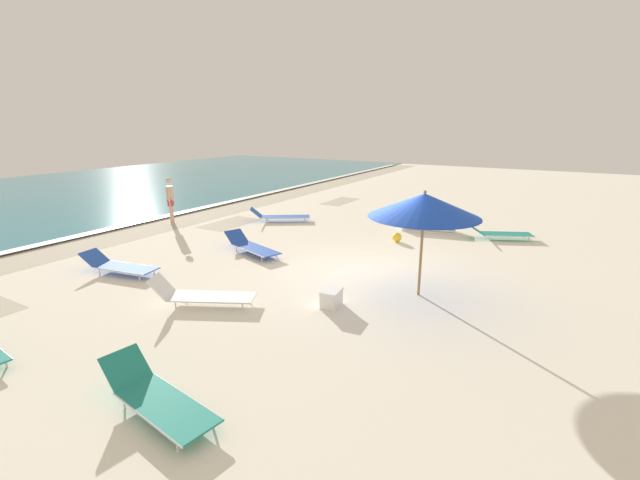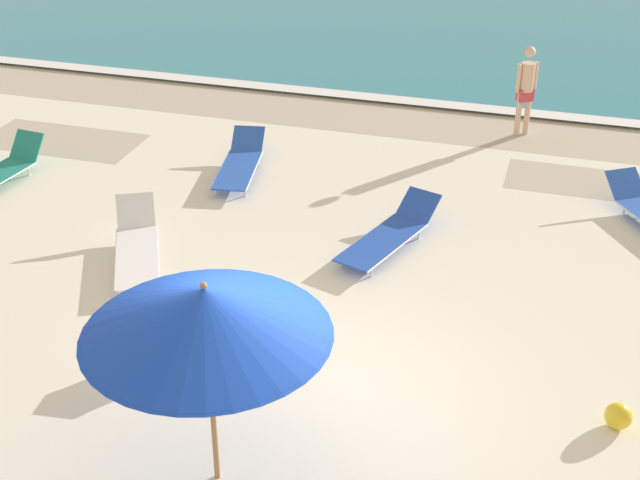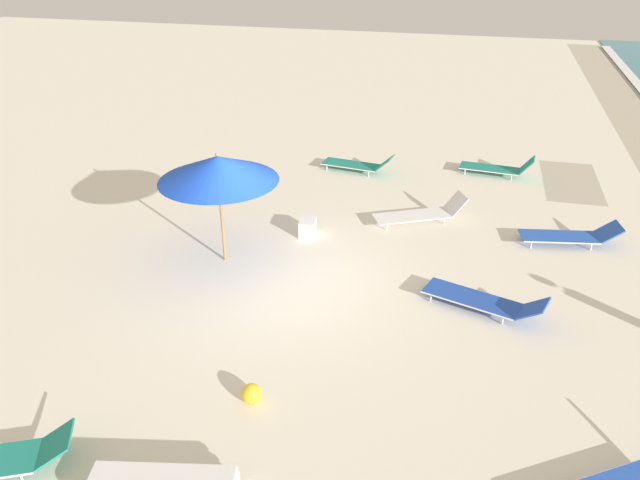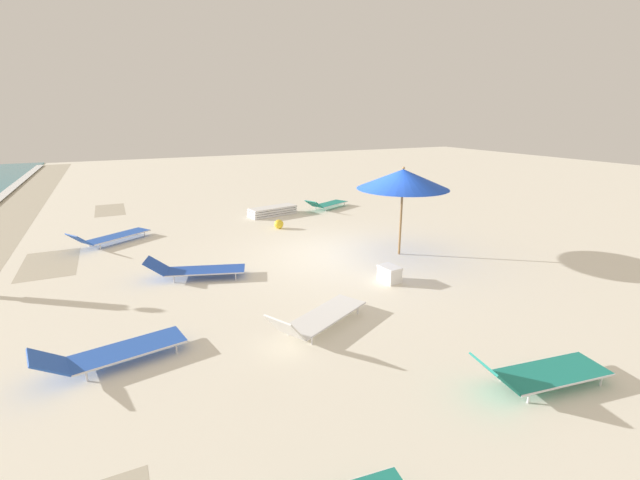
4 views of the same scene
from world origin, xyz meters
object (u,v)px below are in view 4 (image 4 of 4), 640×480
object	(u,v)px
lounger_stack	(273,211)
sun_lounger_mid_beach_solo	(540,373)
beach_umbrella	(403,179)
sun_lounger_mid_beach_pair_a	(110,237)
sun_lounger_near_water_right	(327,204)
cooler_box	(389,274)
sun_lounger_beside_umbrella	(196,269)
beach_ball	(279,224)
sun_lounger_under_umbrella	(318,318)
sun_lounger_mid_beach_pair_b	(113,352)

from	to	relation	value
lounger_stack	sun_lounger_mid_beach_solo	size ratio (longest dim) A/B	0.93
beach_umbrella	sun_lounger_mid_beach_pair_a	world-z (taller)	beach_umbrella
sun_lounger_near_water_right	sun_lounger_mid_beach_solo	bearing A→B (deg)	142.27
cooler_box	sun_lounger_beside_umbrella	bearing A→B (deg)	-125.32
beach_umbrella	sun_lounger_mid_beach_solo	bearing A→B (deg)	162.82
sun_lounger_beside_umbrella	beach_ball	size ratio (longest dim) A/B	7.47
beach_umbrella	cooler_box	distance (m)	2.79
sun_lounger_under_umbrella	sun_lounger_mid_beach_pair_a	world-z (taller)	sun_lounger_under_umbrella
beach_umbrella	sun_lounger_near_water_right	size ratio (longest dim) A/B	1.13
sun_lounger_mid_beach_pair_a	cooler_box	size ratio (longest dim) A/B	4.23
lounger_stack	sun_lounger_mid_beach_pair_a	xyz separation A→B (m)	(-1.39, 5.55, 0.05)
sun_lounger_under_umbrella	sun_lounger_mid_beach_solo	xyz separation A→B (m)	(-2.87, -2.07, -0.00)
sun_lounger_near_water_right	sun_lounger_mid_beach_pair_a	bearing A→B (deg)	75.50
sun_lounger_mid_beach_pair_a	cooler_box	xyz separation A→B (m)	(-6.08, -5.68, -0.02)
beach_ball	cooler_box	distance (m)	5.55
sun_lounger_near_water_right	sun_lounger_mid_beach_pair_b	size ratio (longest dim) A/B	0.98
beach_umbrella	beach_ball	distance (m)	4.84
beach_umbrella	sun_lounger_mid_beach_solo	xyz separation A→B (m)	(-5.72, 1.77, -1.83)
sun_lounger_near_water_right	sun_lounger_mid_beach_pair_b	world-z (taller)	sun_lounger_mid_beach_pair_b
sun_lounger_mid_beach_solo	sun_lounger_mid_beach_pair_a	bearing A→B (deg)	35.81
sun_lounger_beside_umbrella	sun_lounger_near_water_right	size ratio (longest dim) A/B	1.08
sun_lounger_mid_beach_pair_b	cooler_box	distance (m)	5.81
beach_umbrella	sun_lounger_mid_beach_solo	size ratio (longest dim) A/B	1.15
sun_lounger_beside_umbrella	sun_lounger_near_water_right	xyz separation A→B (m)	(5.41, -6.14, -0.00)
sun_lounger_mid_beach_pair_b	sun_lounger_under_umbrella	bearing A→B (deg)	-106.28
sun_lounger_near_water_right	sun_lounger_mid_beach_solo	distance (m)	12.04
sun_lounger_under_umbrella	sun_lounger_mid_beach_pair_b	size ratio (longest dim) A/B	1.02
sun_lounger_mid_beach_solo	sun_lounger_mid_beach_pair_a	world-z (taller)	sun_lounger_mid_beach_solo
sun_lounger_near_water_right	sun_lounger_under_umbrella	bearing A→B (deg)	127.05
sun_lounger_under_umbrella	sun_lounger_near_water_right	bearing A→B (deg)	-54.46
beach_ball	sun_lounger_mid_beach_pair_a	bearing A→B (deg)	83.70
sun_lounger_under_umbrella	sun_lounger_mid_beach_pair_a	distance (m)	8.07
lounger_stack	sun_lounger_mid_beach_pair_b	xyz separation A→B (m)	(-8.42, 5.60, 0.04)
sun_lounger_under_umbrella	sun_lounger_beside_umbrella	size ratio (longest dim) A/B	0.96
beach_ball	cooler_box	world-z (taller)	cooler_box
sun_lounger_beside_umbrella	cooler_box	size ratio (longest dim) A/B	4.30
cooler_box	sun_lounger_mid_beach_solo	bearing A→B (deg)	-11.46
sun_lounger_beside_umbrella	sun_lounger_mid_beach_pair_b	bearing A→B (deg)	168.28
sun_lounger_near_water_right	lounger_stack	bearing A→B (deg)	67.48
sun_lounger_mid_beach_pair_b	beach_ball	distance (m)	8.25
beach_umbrella	beach_ball	world-z (taller)	beach_umbrella
sun_lounger_mid_beach_solo	sun_lounger_under_umbrella	bearing A→B (deg)	44.20
sun_lounger_beside_umbrella	cooler_box	distance (m)	4.48
lounger_stack	sun_lounger_beside_umbrella	size ratio (longest dim) A/B	0.85
sun_lounger_beside_umbrella	sun_lounger_mid_beach_solo	world-z (taller)	sun_lounger_mid_beach_solo
sun_lounger_mid_beach_pair_b	sun_lounger_mid_beach_solo	bearing A→B (deg)	-131.18
beach_umbrella	beach_ball	bearing A→B (deg)	26.72
sun_lounger_mid_beach_pair_a	sun_lounger_under_umbrella	bearing A→B (deg)	170.47
sun_lounger_beside_umbrella	sun_lounger_mid_beach_pair_a	size ratio (longest dim) A/B	1.01
beach_umbrella	sun_lounger_mid_beach_pair_a	size ratio (longest dim) A/B	1.06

